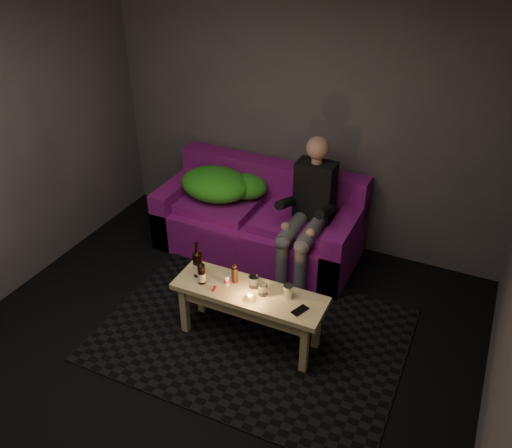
{
  "coord_description": "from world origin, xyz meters",
  "views": [
    {
      "loc": [
        1.66,
        -2.35,
        3.12
      ],
      "look_at": [
        -0.08,
        1.32,
        0.61
      ],
      "focal_mm": 38.0,
      "sensor_mm": 36.0,
      "label": 1
    }
  ],
  "objects_px": {
    "person": "(308,209)",
    "beer_bottle_b": "(201,273)",
    "beer_bottle_a": "(198,264)",
    "sofa": "(260,222)",
    "coffee_table": "(249,300)",
    "steel_cup": "(288,291)"
  },
  "relations": [
    {
      "from": "sofa",
      "to": "beer_bottle_a",
      "type": "distance_m",
      "value": 1.27
    },
    {
      "from": "sofa",
      "to": "beer_bottle_a",
      "type": "xyz_separation_m",
      "value": [
        0.03,
        -1.23,
        0.3
      ]
    },
    {
      "from": "person",
      "to": "steel_cup",
      "type": "relative_size",
      "value": 12.59
    },
    {
      "from": "sofa",
      "to": "beer_bottle_b",
      "type": "distance_m",
      "value": 1.34
    },
    {
      "from": "sofa",
      "to": "beer_bottle_a",
      "type": "bearing_deg",
      "value": -88.68
    },
    {
      "from": "person",
      "to": "steel_cup",
      "type": "distance_m",
      "value": 1.05
    },
    {
      "from": "person",
      "to": "beer_bottle_b",
      "type": "xyz_separation_m",
      "value": [
        -0.45,
        -1.15,
        -0.09
      ]
    },
    {
      "from": "person",
      "to": "coffee_table",
      "type": "bearing_deg",
      "value": -93.63
    },
    {
      "from": "sofa",
      "to": "person",
      "type": "bearing_deg",
      "value": -16.16
    },
    {
      "from": "steel_cup",
      "to": "person",
      "type": "bearing_deg",
      "value": 102.6
    },
    {
      "from": "beer_bottle_b",
      "to": "steel_cup",
      "type": "bearing_deg",
      "value": 10.86
    },
    {
      "from": "coffee_table",
      "to": "steel_cup",
      "type": "distance_m",
      "value": 0.33
    },
    {
      "from": "steel_cup",
      "to": "sofa",
      "type": "bearing_deg",
      "value": 123.5
    },
    {
      "from": "person",
      "to": "beer_bottle_a",
      "type": "xyz_separation_m",
      "value": [
        -0.52,
        -1.07,
        -0.07
      ]
    },
    {
      "from": "beer_bottle_a",
      "to": "person",
      "type": "bearing_deg",
      "value": 64.03
    },
    {
      "from": "coffee_table",
      "to": "beer_bottle_a",
      "type": "height_order",
      "value": "beer_bottle_a"
    },
    {
      "from": "steel_cup",
      "to": "beer_bottle_a",
      "type": "bearing_deg",
      "value": -175.66
    },
    {
      "from": "beer_bottle_a",
      "to": "beer_bottle_b",
      "type": "relative_size",
      "value": 1.25
    },
    {
      "from": "beer_bottle_a",
      "to": "sofa",
      "type": "bearing_deg",
      "value": 91.32
    },
    {
      "from": "sofa",
      "to": "beer_bottle_b",
      "type": "height_order",
      "value": "sofa"
    },
    {
      "from": "beer_bottle_a",
      "to": "steel_cup",
      "type": "xyz_separation_m",
      "value": [
        0.75,
        0.06,
        -0.06
      ]
    },
    {
      "from": "person",
      "to": "sofa",
      "type": "bearing_deg",
      "value": 163.84
    }
  ]
}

